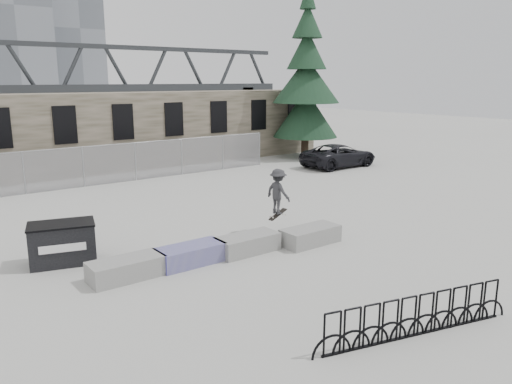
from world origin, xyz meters
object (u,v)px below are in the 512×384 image
planter_center_left (191,254)px  planter_offset (310,235)px  dumpster (63,243)px  planter_far_left (126,268)px  spruce_tree (306,85)px  bike_rack (417,316)px  suv (339,155)px  planter_center_right (247,243)px  skateboarder (278,192)px

planter_center_left → planter_offset: size_ratio=1.00×
planter_center_left → dumpster: bearing=142.1°
planter_far_left → spruce_tree: bearing=35.5°
bike_rack → spruce_tree: spruce_tree is taller
spruce_tree → suv: size_ratio=2.29×
planter_center_right → dumpster: 5.43m
planter_center_left → planter_far_left: bearing=177.9°
planter_far_left → suv: 19.64m
planter_far_left → dumpster: dumpster is taller
planter_center_right → bike_rack: bearing=-92.0°
planter_offset → spruce_tree: spruce_tree is taller
dumpster → skateboarder: size_ratio=1.18×
planter_offset → suv: suv is taller
planter_offset → dumpster: (-6.95, 3.03, 0.31)m
planter_offset → suv: 15.12m
planter_center_left → bike_rack: bearing=-75.5°
planter_center_right → dumpster: (-4.83, 2.47, 0.31)m
planter_center_left → spruce_tree: spruce_tree is taller
planter_far_left → spruce_tree: size_ratio=0.17×
planter_far_left → planter_center_right: same height
bike_rack → spruce_tree: bearing=53.0°
planter_center_right → suv: bearing=34.1°
planter_center_left → planter_center_right: (1.89, -0.19, 0.00)m
planter_offset → planter_center_left: bearing=169.4°
planter_center_right → planter_offset: same height
planter_offset → spruce_tree: bearing=48.2°
dumpster → bike_rack: dumpster is taller
planter_far_left → planter_center_left: same height
spruce_tree → skateboarder: (-12.56, -12.37, -3.38)m
planter_offset → suv: size_ratio=0.40×
planter_center_left → suv: bearing=30.2°
planter_center_right → skateboarder: skateboarder is taller
planter_center_left → bike_rack: bike_rack is taller
planter_far_left → suv: bearing=27.2°
planter_far_left → suv: (17.47, 8.97, 0.40)m
planter_far_left → bike_rack: (3.60, -6.56, 0.14)m
planter_far_left → bike_rack: bike_rack is taller
planter_center_right → planter_center_left: bearing=174.4°
planter_far_left → planter_center_right: (3.82, -0.26, 0.00)m
spruce_tree → planter_far_left: bearing=-144.5°
spruce_tree → planter_center_left: bearing=-141.4°
planter_center_right → spruce_tree: size_ratio=0.17×
bike_rack → dumpster: bearing=117.7°
planter_far_left → planter_center_right: 3.83m
planter_center_left → planter_offset: (4.02, -0.75, 0.00)m
planter_center_right → spruce_tree: 20.33m
planter_center_left → suv: suv is taller
suv → planter_offset: bearing=130.8°
suv → skateboarder: skateboarder is taller
planter_center_left → skateboarder: size_ratio=1.14×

